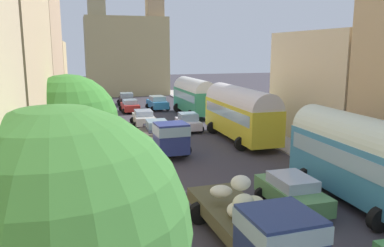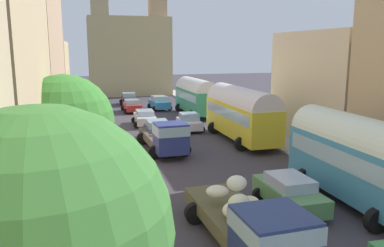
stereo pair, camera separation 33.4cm
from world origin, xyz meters
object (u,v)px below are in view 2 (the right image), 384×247
at_px(cargo_truck_0, 252,224).
at_px(parked_bus_0, 359,156).
at_px(car_6, 189,122).
at_px(cargo_truck_1, 165,136).
at_px(car_0, 158,131).
at_px(pedestrian_0, 108,197).
at_px(parked_bus_1, 241,111).
at_px(pedestrian_1, 83,203).
at_px(car_2, 132,106).
at_px(car_5, 289,192).
at_px(car_3, 129,99).
at_px(car_1, 145,118).
at_px(pedestrian_2, 79,134).
at_px(car_7, 159,103).
at_px(parked_bus_2, 196,95).

bearing_deg(cargo_truck_0, parked_bus_0, 23.98).
bearing_deg(parked_bus_0, car_6, 99.62).
bearing_deg(cargo_truck_1, car_0, 87.19).
relative_size(car_6, pedestrian_0, 2.09).
bearing_deg(parked_bus_1, pedestrian_1, -134.27).
xyz_separation_m(car_2, car_5, (3.43, -29.43, 0.04)).
bearing_deg(pedestrian_1, car_5, -4.43).
distance_m(parked_bus_0, car_3, 36.47).
xyz_separation_m(parked_bus_0, car_1, (-6.49, 21.66, -1.57)).
relative_size(cargo_truck_1, pedestrian_2, 3.88).
distance_m(car_6, pedestrian_1, 19.41).
xyz_separation_m(car_0, pedestrian_1, (-5.73, -14.10, 0.18)).
relative_size(car_1, car_7, 0.99).
relative_size(cargo_truck_1, pedestrian_0, 4.04).
relative_size(car_0, car_3, 1.07).
height_order(car_0, pedestrian_1, pedestrian_1).
xyz_separation_m(car_5, pedestrian_0, (-7.95, 1.00, 0.26)).
bearing_deg(car_3, parked_bus_2, -58.91).
height_order(pedestrian_0, pedestrian_1, pedestrian_0).
height_order(car_3, pedestrian_1, pedestrian_1).
bearing_deg(car_2, cargo_truck_0, -89.84).
relative_size(cargo_truck_0, cargo_truck_1, 1.02).
bearing_deg(pedestrian_2, car_6, 23.09).
bearing_deg(cargo_truck_0, car_1, 89.76).
bearing_deg(parked_bus_0, pedestrian_1, 174.89).
height_order(cargo_truck_1, pedestrian_2, cargo_truck_1).
bearing_deg(car_0, car_1, 90.05).
bearing_deg(cargo_truck_0, car_6, 80.59).
xyz_separation_m(cargo_truck_0, car_3, (0.26, 38.82, -0.41)).
bearing_deg(car_7, parked_bus_2, -59.22).
bearing_deg(car_1, car_3, 89.36).
bearing_deg(car_7, pedestrian_0, -105.00).
bearing_deg(car_6, car_7, 90.95).
bearing_deg(cargo_truck_0, car_7, 84.43).
bearing_deg(pedestrian_1, parked_bus_1, 45.73).
bearing_deg(car_2, parked_bus_2, -31.99).
xyz_separation_m(cargo_truck_0, car_5, (3.34, 3.33, -0.42)).
bearing_deg(car_7, pedestrian_2, -118.65).
relative_size(car_1, car_3, 1.09).
bearing_deg(pedestrian_0, pedestrian_2, 95.28).
height_order(car_6, car_7, car_7).
relative_size(parked_bus_2, pedestrian_2, 4.43).
bearing_deg(parked_bus_1, car_6, 120.88).
height_order(parked_bus_1, pedestrian_1, parked_bus_1).
bearing_deg(cargo_truck_0, parked_bus_2, 77.58).
bearing_deg(pedestrian_0, parked_bus_1, 47.53).
distance_m(cargo_truck_0, car_7, 34.01).
height_order(parked_bus_0, car_2, parked_bus_0).
distance_m(cargo_truck_0, car_1, 24.60).
bearing_deg(car_5, pedestrian_2, 123.42).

